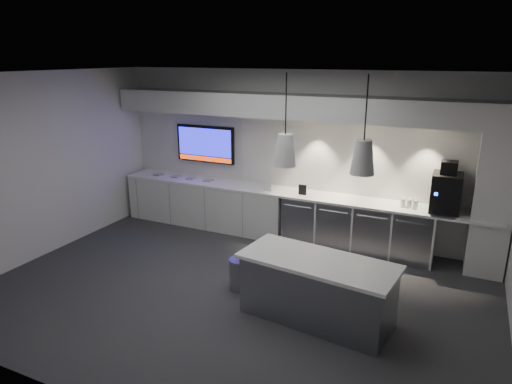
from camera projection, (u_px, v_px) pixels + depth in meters
The scene contains 27 objects.
floor at pixel (234, 292), 6.48m from camera, with size 7.00×7.00×0.00m, color #313234.
ceiling at pixel (231, 75), 5.62m from camera, with size 7.00×7.00×0.00m, color black.
wall_back at pixel (298, 155), 8.22m from camera, with size 7.00×7.00×0.00m, color silver.
wall_front at pixel (96, 267), 3.88m from camera, with size 7.00×7.00×0.00m, color silver.
wall_left at pixel (44, 165), 7.47m from camera, with size 7.00×7.00×0.00m, color silver.
back_counter at pixel (290, 193), 8.12m from camera, with size 6.80×0.65×0.04m, color white.
left_base_cabinets at pixel (207, 204), 8.96m from camera, with size 3.30×0.63×0.86m, color silver.
fridge_unit_a at pixel (303, 219), 8.15m from camera, with size 0.60×0.61×0.85m, color gray.
fridge_unit_b at pixel (337, 224), 7.89m from camera, with size 0.60×0.61×0.85m, color gray.
fridge_unit_c at pixel (374, 230), 7.64m from camera, with size 0.60×0.61×0.85m, color gray.
fridge_unit_d at pixel (413, 236), 7.38m from camera, with size 0.60×0.61×0.85m, color gray.
backsplash at pixel (364, 159), 7.70m from camera, with size 4.60×0.03×1.30m, color silver.
soffit at pixel (293, 106), 7.70m from camera, with size 6.90×0.60×0.40m, color silver.
column at pixel (495, 192), 6.72m from camera, with size 0.55×0.55×2.60m, color silver.
wall_tv at pixel (205, 144), 8.93m from camera, with size 1.25×0.07×0.72m.
island at pixel (317, 289), 5.71m from camera, with size 2.03×1.07×0.82m.
bin at pixel (241, 274), 6.52m from camera, with size 0.33×0.33×0.46m, color gray.
coffee_machine at pixel (446, 191), 7.01m from camera, with size 0.44×0.62×0.79m.
sign_black at pixel (302, 190), 7.91m from camera, with size 0.14×0.02×0.18m, color black.
sign_white at pixel (268, 187), 8.14m from camera, with size 0.18×0.02×0.14m, color white.
cup_cluster at pixel (409, 203), 7.27m from camera, with size 0.26×0.17×0.14m, color white, non-canonical shape.
tray_a at pixel (159, 175), 9.21m from camera, with size 0.16×0.16×0.03m, color #979797.
tray_b at pixel (176, 177), 9.07m from camera, with size 0.16×0.16×0.03m, color #979797.
tray_c at pixel (191, 178), 8.93m from camera, with size 0.16×0.16×0.03m, color #979797.
tray_d at pixel (208, 180), 8.79m from camera, with size 0.16×0.16×0.03m, color #979797.
pendant_left at pixel (285, 150), 5.40m from camera, with size 0.27×0.27×1.09m.
pendant_right at pixel (363, 157), 5.03m from camera, with size 0.27×0.27×1.09m.
Camera 1 is at (2.73, -5.12, 3.23)m, focal length 32.00 mm.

